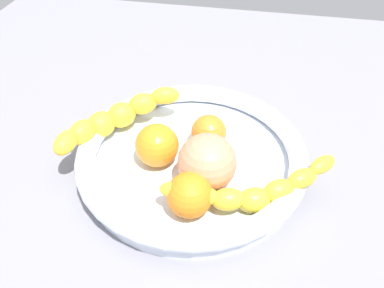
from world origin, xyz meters
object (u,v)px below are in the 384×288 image
Objects in this scene: orange_front at (190,195)px; orange_mid_left at (209,132)px; banana_draped_right at (114,118)px; orange_mid_right at (157,145)px; fruit_bowl at (192,157)px; peach_blush at (207,163)px; banana_draped_left at (253,191)px.

orange_front reaches higher than orange_mid_left.
orange_mid_right reaches higher than banana_draped_right.
orange_mid_left is at bearing 62.28° from fruit_bowl.
banana_draped_right is 17.16cm from peach_blush.
banana_draped_right and orange_front have the same top height.
peach_blush is (2.84, -4.27, 3.39)cm from fruit_bowl.
orange_mid_right is (-6.26, 8.01, 0.18)cm from orange_front.
orange_front is at bearing -51.99° from orange_mid_right.
fruit_bowl is at bearing -13.99° from banana_draped_right.
peach_blush is at bearing -56.36° from fruit_bowl.
fruit_bowl is 9.76cm from orange_front.
orange_front reaches higher than fruit_bowl.
orange_mid_right is at bearing -143.72° from orange_mid_left.
banana_draped_left is at bearing -21.66° from orange_mid_right.
orange_mid_left is at bearing 97.52° from peach_blush.
orange_mid_right is 8.15cm from peach_blush.
peach_blush is (7.56, -2.94, 0.82)cm from orange_mid_right.
banana_draped_right is (-12.62, 3.14, 2.76)cm from fruit_bowl.
banana_draped_left is at bearing -22.11° from peach_blush.
peach_blush reaches higher than orange_mid_right.
fruit_bowl is at bearing 123.64° from peach_blush.
fruit_bowl is at bearing 143.22° from banana_draped_left.
banana_draped_left is 23.94cm from banana_draped_right.
banana_draped_left is (9.14, -6.83, 2.12)cm from fruit_bowl.
orange_front is at bearing -80.60° from fruit_bowl.
fruit_bowl is 5.53cm from orange_mid_right.
orange_front is at bearing -104.39° from peach_blush.
peach_blush reaches higher than banana_draped_right.
orange_mid_left reaches higher than banana_draped_left.
banana_draped_left is 3.61× the size of orange_mid_right.
banana_draped_right is at bearing -178.71° from orange_mid_left.
banana_draped_left is 4.23× the size of orange_mid_left.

